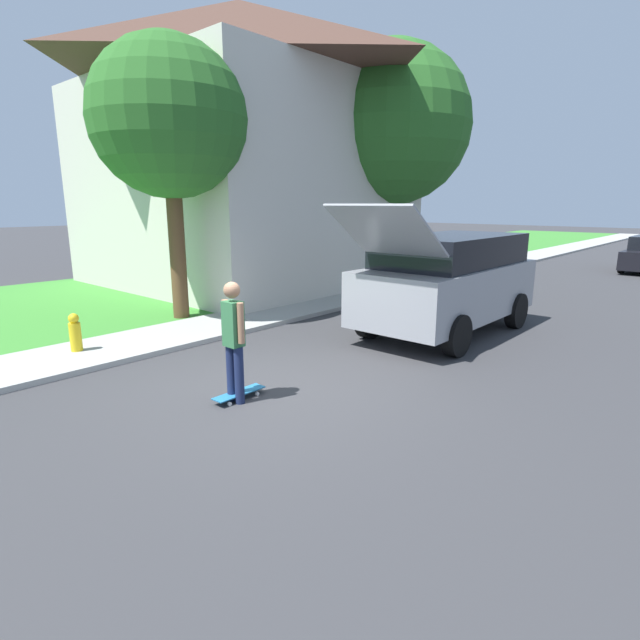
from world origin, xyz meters
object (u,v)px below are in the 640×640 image
object	(u,v)px
skateboarder	(234,337)
skateboard	(239,393)
fire_hydrant	(75,333)
suv_parked	(448,280)
lawn_tree_far	(392,125)
lawn_tree_near	(169,120)

from	to	relation	value
skateboarder	skateboard	size ratio (longest dim) A/B	2.09
fire_hydrant	suv_parked	bearing A→B (deg)	55.11
skateboard	fire_hydrant	size ratio (longest dim) A/B	1.17
lawn_tree_far	skateboarder	distance (m)	11.61
lawn_tree_near	fire_hydrant	world-z (taller)	lawn_tree_near
lawn_tree_far	skateboard	bearing A→B (deg)	-66.94
skateboarder	fire_hydrant	xyz separation A→B (m)	(-3.79, -0.54, -0.50)
lawn_tree_far	fire_hydrant	world-z (taller)	lawn_tree_far
suv_parked	lawn_tree_far	bearing A→B (deg)	135.04
lawn_tree_near	suv_parked	distance (m)	6.86
fire_hydrant	skateboarder	bearing A→B (deg)	8.12
suv_parked	fire_hydrant	size ratio (longest dim) A/B	7.63
lawn_tree_near	skateboarder	size ratio (longest dim) A/B	3.62
fire_hydrant	lawn_tree_near	bearing A→B (deg)	109.89
suv_parked	fire_hydrant	distance (m)	7.26
suv_parked	skateboard	bearing A→B (deg)	-94.15
suv_parked	skateboarder	xyz separation A→B (m)	(-0.34, -5.39, -0.20)
lawn_tree_far	fire_hydrant	bearing A→B (deg)	-87.52
lawn_tree_far	skateboarder	size ratio (longest dim) A/B	4.47
skateboarder	skateboard	world-z (taller)	skateboarder
suv_parked	skateboard	world-z (taller)	suv_parked
lawn_tree_near	suv_parked	size ratio (longest dim) A/B	1.16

